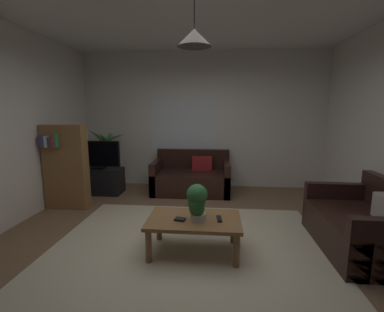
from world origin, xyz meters
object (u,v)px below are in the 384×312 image
(couch_under_window, at_px, (192,179))
(tv, at_px, (97,154))
(couch_right_side, at_px, (363,228))
(book_on_table_0, at_px, (180,219))
(tv_stand, at_px, (99,181))
(coffee_table, at_px, (194,224))
(bookshelf_corner, at_px, (65,166))
(potted_palm_corner, at_px, (106,161))
(remote_on_table_0, at_px, (219,219))
(potted_plant_on_table, at_px, (197,202))
(pendant_lamp, at_px, (194,38))

(couch_under_window, xyz_separation_m, tv, (-1.82, -0.27, 0.51))
(couch_right_side, xyz_separation_m, book_on_table_0, (-2.12, -0.30, 0.15))
(tv_stand, bearing_deg, coffee_table, -45.12)
(tv, relative_size, bookshelf_corner, 0.63)
(coffee_table, xyz_separation_m, potted_palm_corner, (-2.14, 2.61, 0.20))
(tv, bearing_deg, couch_under_window, 8.51)
(coffee_table, relative_size, remote_on_table_0, 6.61)
(coffee_table, distance_m, bookshelf_corner, 2.59)
(couch_under_window, distance_m, tv, 1.91)
(remote_on_table_0, distance_m, tv, 3.14)
(potted_plant_on_table, distance_m, bookshelf_corner, 2.63)
(couch_right_side, xyz_separation_m, potted_plant_on_table, (-1.93, -0.29, 0.36))
(remote_on_table_0, height_order, potted_palm_corner, potted_palm_corner)
(couch_under_window, height_order, couch_right_side, same)
(tv, distance_m, potted_palm_corner, 0.62)
(couch_under_window, relative_size, potted_plant_on_table, 3.61)
(coffee_table, relative_size, tv, 1.19)
(pendant_lamp, bearing_deg, potted_palm_corner, 129.24)
(tv_stand, height_order, bookshelf_corner, bookshelf_corner)
(book_on_table_0, height_order, tv, tv)
(couch_under_window, height_order, pendant_lamp, pendant_lamp)
(couch_under_window, height_order, tv_stand, couch_under_window)
(tv_stand, bearing_deg, pendant_lamp, -45.12)
(potted_palm_corner, xyz_separation_m, pendant_lamp, (2.14, -2.61, 1.81))
(coffee_table, bearing_deg, tv_stand, 134.88)
(couch_right_side, bearing_deg, couch_under_window, -133.24)
(pendant_lamp, bearing_deg, couch_under_window, 96.03)
(tv_stand, distance_m, potted_palm_corner, 0.63)
(couch_right_side, height_order, book_on_table_0, couch_right_side)
(couch_under_window, bearing_deg, coffee_table, -83.97)
(bookshelf_corner, bearing_deg, potted_palm_corner, 85.40)
(coffee_table, height_order, bookshelf_corner, bookshelf_corner)
(couch_right_side, relative_size, bookshelf_corner, 0.97)
(potted_palm_corner, xyz_separation_m, bookshelf_corner, (-0.11, -1.37, 0.17))
(coffee_table, height_order, tv, tv)
(potted_palm_corner, bearing_deg, coffee_table, -50.76)
(coffee_table, xyz_separation_m, book_on_table_0, (-0.15, -0.07, 0.08))
(tv_stand, distance_m, pendant_lamp, 3.60)
(couch_right_side, distance_m, bookshelf_corner, 4.36)
(pendant_lamp, bearing_deg, tv_stand, 134.88)
(couch_under_window, distance_m, coffee_table, 2.33)
(couch_right_side, bearing_deg, tv_stand, -114.46)
(book_on_table_0, relative_size, remote_on_table_0, 0.72)
(remote_on_table_0, bearing_deg, tv_stand, -46.58)
(tv_stand, relative_size, tv, 1.01)
(tv, bearing_deg, couch_right_side, -24.20)
(couch_right_side, distance_m, book_on_table_0, 2.15)
(remote_on_table_0, relative_size, tv_stand, 0.18)
(potted_palm_corner, bearing_deg, tv_stand, -82.18)
(bookshelf_corner, bearing_deg, couch_under_window, 28.31)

